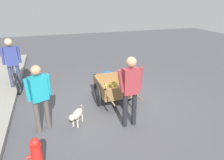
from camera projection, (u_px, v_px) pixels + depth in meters
name	position (u px, v px, depth m)	size (l,w,h in m)	color
ground_plane	(112.00, 108.00, 5.48)	(24.00, 24.00, 0.00)	#47474C
fruit_cart	(113.00, 88.00, 5.57)	(1.67, 0.96, 0.70)	olive
vendor_person	(130.00, 86.00, 4.37)	(0.22, 0.58, 1.63)	black
bicycle	(15.00, 78.00, 6.53)	(1.64, 0.49, 0.85)	black
cyclist_person	(12.00, 60.00, 6.17)	(0.26, 0.52, 1.64)	#333851
dog	(77.00, 115.00, 4.65)	(0.58, 0.41, 0.40)	beige
fire_hydrant	(37.00, 155.00, 3.37)	(0.25, 0.25, 0.67)	red
plastic_bucket	(108.00, 75.00, 7.41)	(0.29, 0.29, 0.23)	#1966B2
bystander_person	(39.00, 94.00, 4.23)	(0.32, 0.50, 1.51)	#4C4742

